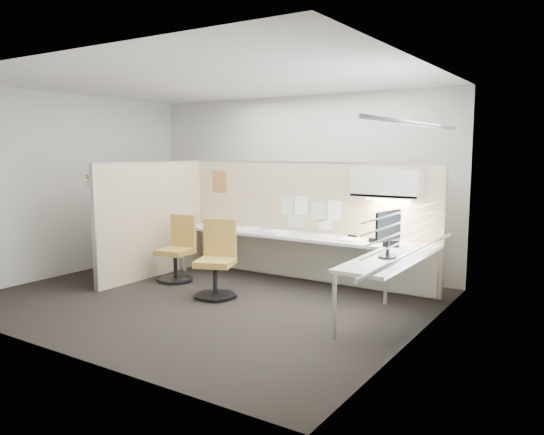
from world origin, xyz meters
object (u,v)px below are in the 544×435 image
Objects in this scene: phone at (391,242)px; chair_right at (217,261)px; chair_left at (178,251)px; desk at (312,247)px; monitor at (388,231)px.

chair_right is at bearing -168.22° from phone.
phone is at bearing 5.04° from chair_left.
chair_right reaches higher than phone.
phone is (2.03, 0.99, 0.31)m from chair_right.
chair_right is 4.06× the size of phone.
desk is 3.96× the size of chair_right.
phone is at bearing 27.05° from monitor.
monitor is at bearing -14.93° from chair_right.
desk is at bearing 70.82° from monitor.
chair_right is at bearing -25.95° from chair_left.
chair_right reaches higher than desk.
phone reaches higher than desk.
monitor reaches higher than phone.
chair_left is at bearing 97.10° from monitor.
desk is 1.34m from chair_right.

